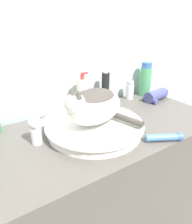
% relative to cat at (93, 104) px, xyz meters
% --- Properties ---
extents(wall_back, '(8.00, 0.05, 2.40)m').
position_rel_cat_xyz_m(wall_back, '(0.05, 0.34, 0.23)').
color(wall_back, silver).
rests_on(wall_back, ground_plane).
extents(vanity_counter, '(1.20, 0.55, 0.84)m').
position_rel_cat_xyz_m(vanity_counter, '(0.05, 0.01, -0.55)').
color(vanity_counter, '#56514C').
rests_on(vanity_counter, ground_plane).
extents(sink_basin, '(0.44, 0.44, 0.05)m').
position_rel_cat_xyz_m(sink_basin, '(0.01, 0.00, -0.11)').
color(sink_basin, white).
rests_on(sink_basin, vanity_counter).
extents(cat, '(0.30, 0.28, 0.17)m').
position_rel_cat_xyz_m(cat, '(0.00, 0.00, 0.00)').
color(cat, silver).
rests_on(cat, sink_basin).
extents(faucet, '(0.14, 0.06, 0.14)m').
position_rel_cat_xyz_m(faucet, '(-0.23, 0.04, -0.06)').
color(faucet, silver).
rests_on(faucet, vanity_counter).
extents(hairspray_can_black, '(0.04, 0.04, 0.22)m').
position_rel_cat_xyz_m(hairspray_can_black, '(0.23, 0.24, -0.03)').
color(hairspray_can_black, black).
rests_on(hairspray_can_black, vanity_counter).
extents(mouthwash_bottle, '(0.08, 0.08, 0.22)m').
position_rel_cat_xyz_m(mouthwash_bottle, '(0.56, 0.24, -0.03)').
color(mouthwash_bottle, '#4CA366').
rests_on(mouthwash_bottle, vanity_counter).
extents(soap_pump_bottle, '(0.06, 0.06, 0.21)m').
position_rel_cat_xyz_m(soap_pump_bottle, '(0.08, 0.24, -0.04)').
color(soap_pump_bottle, silver).
rests_on(soap_pump_bottle, vanity_counter).
extents(deodorant_stick, '(0.05, 0.05, 0.13)m').
position_rel_cat_xyz_m(deodorant_stick, '(0.43, 0.24, -0.07)').
color(deodorant_stick, silver).
rests_on(deodorant_stick, vanity_counter).
extents(cream_tube, '(0.15, 0.10, 0.04)m').
position_rel_cat_xyz_m(cream_tube, '(0.21, -0.22, -0.12)').
color(cream_tube, '#4C7FB2').
rests_on(cream_tube, vanity_counter).
extents(hair_dryer, '(0.19, 0.10, 0.07)m').
position_rel_cat_xyz_m(hair_dryer, '(0.54, 0.12, -0.10)').
color(hair_dryer, '#474C8C').
rests_on(hair_dryer, vanity_counter).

